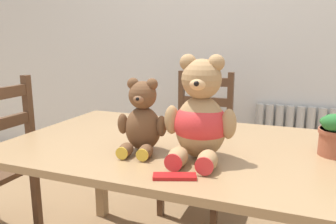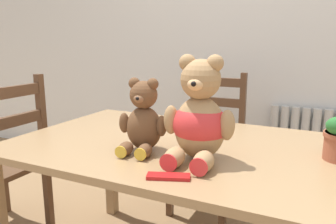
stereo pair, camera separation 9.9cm
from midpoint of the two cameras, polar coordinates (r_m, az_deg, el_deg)
wall_back at (r=2.67m, az=15.68°, el=15.02°), size 8.00×0.04×2.60m
radiator at (r=2.68m, az=24.96°, el=-7.29°), size 0.66×0.10×0.68m
dining_table at (r=1.47m, az=4.52°, el=-8.54°), size 1.49×0.94×0.71m
wooden_chair_behind at (r=2.30m, az=8.50°, el=-5.28°), size 0.40×0.45×0.94m
teddy_bear_left at (r=1.32m, az=-2.23°, el=-1.39°), size 0.21×0.22×0.30m
teddy_bear_right at (r=1.22m, az=7.77°, el=-1.17°), size 0.27×0.28×0.39m
chocolate_bar at (r=1.08m, az=2.76°, el=-11.21°), size 0.15×0.09×0.01m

